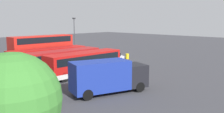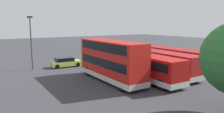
{
  "view_description": "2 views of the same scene",
  "coord_description": "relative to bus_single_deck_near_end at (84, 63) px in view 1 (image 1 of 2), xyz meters",
  "views": [
    {
      "loc": [
        -29.2,
        29.52,
        7.06
      ],
      "look_at": [
        -2.36,
        1.76,
        1.18
      ],
      "focal_mm": 39.02,
      "sensor_mm": 36.0,
      "label": 1
    },
    {
      "loc": [
        17.7,
        29.12,
        6.4
      ],
      "look_at": [
        0.38,
        2.26,
        1.4
      ],
      "focal_mm": 33.64,
      "sensor_mm": 36.0,
      "label": 2
    }
  ],
  "objects": [
    {
      "name": "bus_single_deck_third",
      "position": [
        7.22,
        0.77,
        0.0
      ],
      "size": [
        2.95,
        11.76,
        2.95
      ],
      "color": "#B71411",
      "rests_on": "ground"
    },
    {
      "name": "waste_bin_yellow",
      "position": [
        4.52,
        -13.7,
        -1.15
      ],
      "size": [
        0.6,
        0.6,
        0.95
      ],
      "primitive_type": "cylinder",
      "color": "yellow",
      "rests_on": "ground"
    },
    {
      "name": "box_truck_blue",
      "position": [
        -7.6,
        3.35,
        0.09
      ],
      "size": [
        4.76,
        7.91,
        3.2
      ],
      "color": "navy",
      "rests_on": "ground"
    },
    {
      "name": "car_hatchback_silver",
      "position": [
        12.28,
        -10.62,
        -0.92
      ],
      "size": [
        4.42,
        2.01,
        1.43
      ],
      "color": "#A5D14C",
      "rests_on": "ground"
    },
    {
      "name": "bus_double_decker_fourth",
      "position": [
        10.78,
        -0.29,
        0.82
      ],
      "size": [
        2.63,
        10.12,
        4.55
      ],
      "color": "red",
      "rests_on": "ground"
    },
    {
      "name": "bus_single_deck_second",
      "position": [
        3.76,
        0.58,
        0.0
      ],
      "size": [
        2.76,
        10.88,
        2.95
      ],
      "color": "#A51919",
      "rests_on": "ground"
    },
    {
      "name": "bus_single_deck_near_end",
      "position": [
        0.0,
        0.0,
        0.0
      ],
      "size": [
        2.71,
        10.66,
        2.95
      ],
      "color": "#B71411",
      "rests_on": "ground"
    },
    {
      "name": "car_small_green",
      "position": [
        4.94,
        -10.01,
        -0.92
      ],
      "size": [
        3.38,
        4.56,
        1.43
      ],
      "color": "silver",
      "rests_on": "ground"
    },
    {
      "name": "ground_plane",
      "position": [
        5.45,
        -10.02,
        -1.62
      ],
      "size": [
        140.0,
        140.0,
        0.0
      ],
      "primitive_type": "plane",
      "color": "#38383D"
    },
    {
      "name": "lamp_post_tall",
      "position": [
        16.88,
        -11.29,
        2.76
      ],
      "size": [
        0.7,
        0.3,
        7.42
      ],
      "color": "#38383D",
      "rests_on": "ground"
    },
    {
      "name": "tree_midright",
      "position": [
        -14.73,
        15.7,
        2.33
      ],
      "size": [
        3.81,
        3.81,
        5.87
      ],
      "color": "#4C3823",
      "rests_on": "ground"
    }
  ]
}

